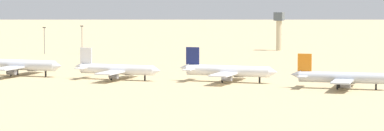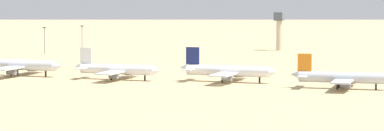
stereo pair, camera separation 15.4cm
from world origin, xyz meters
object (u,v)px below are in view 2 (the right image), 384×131
Objects in this scene: parked_jet_navy_3 at (227,71)px; light_pole_west at (44,38)px; parked_jet_navy_1 at (17,65)px; parked_jet_white_2 at (116,69)px; control_tower at (279,27)px; parked_jet_orange_4 at (341,78)px; light_pole_mid at (82,38)px.

parked_jet_navy_3 is 2.75× the size of light_pole_west.
light_pole_west is (-50.93, 110.70, 3.99)m from parked_jet_navy_1.
control_tower is at bearing 84.65° from parked_jet_white_2.
parked_jet_navy_3 reaches higher than parked_jet_orange_4.
control_tower reaches higher than parked_jet_navy_3.
parked_jet_navy_1 is 1.10× the size of parked_jet_white_2.
control_tower is at bearing 71.08° from parked_jet_navy_1.
light_pole_west is at bearing -157.16° from light_pole_mid.
parked_jet_white_2 is 147.17m from light_pole_west.
parked_jet_orange_4 is 2.62× the size of light_pole_west.
parked_jet_white_2 is 0.99× the size of parked_jet_orange_4.
parked_jet_white_2 is at bearing -0.24° from parked_jet_navy_1.
light_pole_west reaches higher than parked_jet_navy_1.
parked_jet_navy_1 is at bearing -74.91° from light_pole_mid.
light_pole_mid is (-170.04, 118.17, 4.80)m from parked_jet_orange_4.
parked_jet_white_2 is at bearing -48.63° from light_pole_west.
parked_jet_navy_3 is 179.00m from control_tower.
parked_jet_orange_4 is at bearing -10.58° from parked_jet_navy_3.
light_pole_west reaches higher than parked_jet_orange_4.
parked_jet_orange_4 is 207.12m from light_pole_mid.
parked_jet_navy_3 is 1.84× the size of control_tower.
parked_jet_white_2 is 0.94× the size of parked_jet_navy_3.
parked_jet_orange_4 is 218.80m from light_pole_west.
parked_jet_navy_3 is (44.54, 7.81, 0.25)m from parked_jet_white_2.
light_pole_mid is (-78.28, 118.37, 4.82)m from parked_jet_white_2.
parked_jet_navy_1 reaches higher than parked_jet_white_2.
parked_jet_navy_1 is at bearing -65.29° from light_pole_west.
parked_jet_orange_4 is 199.57m from control_tower.
parked_jet_orange_4 is at bearing -0.40° from parked_jet_navy_1.
parked_jet_white_2 is 2.46× the size of light_pole_mid.
parked_jet_navy_1 is 1.04× the size of parked_jet_navy_3.
light_pole_west is at bearing 130.60° from parked_jet_white_2.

